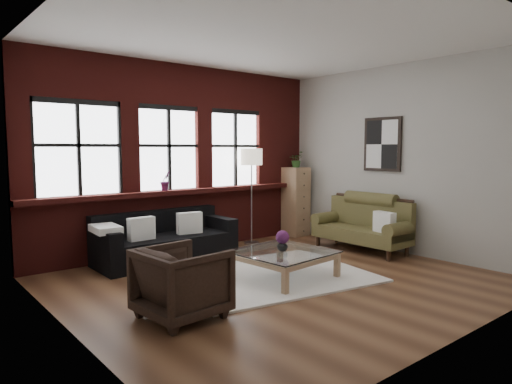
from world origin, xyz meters
TOP-DOWN VIEW (x-y plane):
  - floor at (0.00, 0.00)m, footprint 5.50×5.50m
  - ceiling at (0.00, 0.00)m, footprint 5.50×5.50m
  - wall_back at (0.00, 2.50)m, footprint 5.50×0.00m
  - wall_front at (0.00, -2.50)m, footprint 5.50×0.00m
  - wall_left at (-2.75, 0.00)m, footprint 0.00×5.00m
  - wall_right at (2.75, 0.00)m, footprint 0.00×5.00m
  - brick_backwall at (0.00, 2.44)m, footprint 5.50×0.12m
  - sill_ledge at (0.00, 2.35)m, footprint 5.50×0.30m
  - window_left at (-1.80, 2.45)m, footprint 1.38×0.10m
  - window_mid at (-0.30, 2.45)m, footprint 1.38×0.10m
  - window_right at (1.10, 2.45)m, footprint 1.38×0.10m
  - wall_poster at (2.72, 0.30)m, footprint 0.05×0.74m
  - shag_rug at (0.02, 0.20)m, footprint 2.95×2.50m
  - dark_sofa at (-0.66, 1.90)m, footprint 2.18×0.88m
  - pillow_a at (-1.13, 1.80)m, footprint 0.41×0.16m
  - pillow_b at (-0.30, 1.80)m, footprint 0.42×0.21m
  - vintage_settee at (2.30, 0.41)m, footprint 0.78×1.75m
  - pillow_settee at (2.22, -0.13)m, footprint 0.19×0.40m
  - armchair at (-1.71, -0.38)m, footprint 0.90×0.87m
  - coffee_table at (0.10, 0.03)m, footprint 1.28×1.28m
  - vase at (0.10, 0.03)m, footprint 0.15×0.15m
  - flowers at (0.10, 0.03)m, footprint 0.18×0.18m
  - drawer_chest at (2.44, 2.16)m, footprint 0.43×0.43m
  - potted_plant_top at (2.44, 2.16)m, footprint 0.36×0.33m
  - floor_lamp at (1.21, 2.08)m, footprint 0.40×0.40m
  - sill_plant at (-0.43, 2.32)m, footprint 0.21×0.19m

SIDE VIEW (x-z plane):
  - floor at x=0.00m, z-range 0.00..0.00m
  - shag_rug at x=0.02m, z-range 0.00..0.03m
  - coffee_table at x=0.10m, z-range -0.01..0.39m
  - armchair at x=-1.71m, z-range 0.00..0.76m
  - dark_sofa at x=-0.66m, z-range 0.00..0.79m
  - vase at x=0.10m, z-range 0.38..0.54m
  - vintage_settee at x=2.30m, z-range 0.00..0.93m
  - flowers at x=0.10m, z-range 0.48..0.67m
  - pillow_settee at x=2.22m, z-range 0.41..0.75m
  - pillow_a at x=-1.13m, z-range 0.42..0.76m
  - pillow_b at x=-0.30m, z-range 0.42..0.76m
  - drawer_chest at x=2.44m, z-range 0.00..1.39m
  - floor_lamp at x=1.21m, z-range 0.00..1.93m
  - sill_ledge at x=0.00m, z-range 1.00..1.08m
  - sill_plant at x=-0.43m, z-range 1.08..1.41m
  - potted_plant_top at x=2.44m, z-range 1.39..1.72m
  - wall_back at x=0.00m, z-range -1.15..4.35m
  - wall_front at x=0.00m, z-range -1.15..4.35m
  - wall_left at x=-2.75m, z-range -0.90..4.10m
  - wall_right at x=2.75m, z-range -0.90..4.10m
  - brick_backwall at x=0.00m, z-range 0.00..3.20m
  - window_left at x=-1.80m, z-range 1.00..2.50m
  - window_mid at x=-0.30m, z-range 1.00..2.50m
  - window_right at x=1.10m, z-range 1.00..2.50m
  - wall_poster at x=2.72m, z-range 1.38..2.32m
  - ceiling at x=0.00m, z-range 3.20..3.20m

